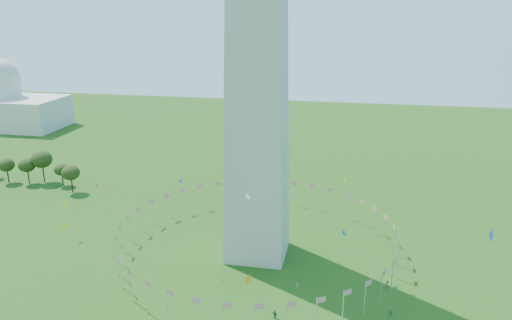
{
  "coord_description": "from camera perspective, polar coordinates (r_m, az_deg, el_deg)",
  "views": [
    {
      "loc": [
        25.17,
        -80.64,
        70.04
      ],
      "look_at": [
        2.54,
        35.0,
        33.61
      ],
      "focal_mm": 35.0,
      "sensor_mm": 36.0,
      "label": 1
    }
  ],
  "objects": [
    {
      "name": "kites_aloft",
      "position": [
        116.8,
        0.26,
        -9.27
      ],
      "size": [
        114.16,
        64.97,
        36.05
      ],
      "color": "blue",
      "rests_on": "ground"
    },
    {
      "name": "tree_line_west",
      "position": [
        224.63,
        -24.95,
        -1.14
      ],
      "size": [
        55.65,
        16.5,
        13.22
      ],
      "color": "#2F4316",
      "rests_on": "ground"
    },
    {
      "name": "capitol_building",
      "position": [
        335.02,
        -27.08,
        7.24
      ],
      "size": [
        70.0,
        35.0,
        46.0
      ],
      "primitive_type": null,
      "color": "beige",
      "rests_on": "ground"
    },
    {
      "name": "flag_ring",
      "position": [
        148.31,
        0.15,
        -9.05
      ],
      "size": [
        80.24,
        80.24,
        9.0
      ],
      "color": "silver",
      "rests_on": "ground"
    }
  ]
}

